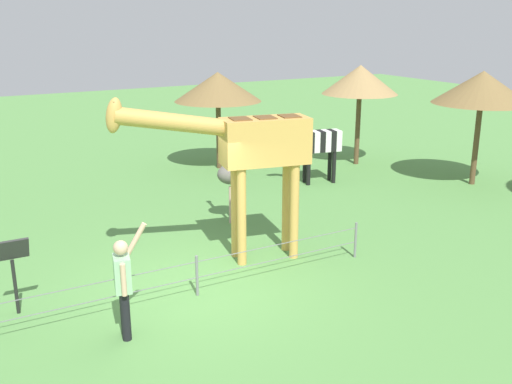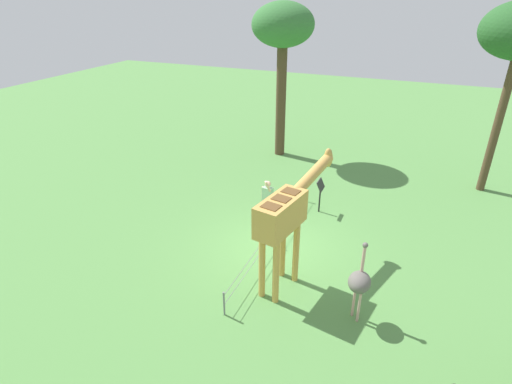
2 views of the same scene
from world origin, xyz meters
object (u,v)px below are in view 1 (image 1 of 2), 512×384
giraffe (249,149)px  shade_hut_far (482,88)px  shade_hut_near (360,80)px  info_sign (12,260)px  zebra (318,144)px  visitor (123,282)px  shade_hut_aside (218,87)px  ostrich (231,174)px

giraffe → shade_hut_far: (-8.35, -1.67, 0.52)m
giraffe → shade_hut_far: size_ratio=1.19×
shade_hut_near → info_sign: 12.72m
zebra → info_sign: (8.89, 4.14, -0.21)m
giraffe → visitor: 3.80m
shade_hut_aside → info_sign: bearing=45.0°
giraffe → info_sign: (4.45, 0.14, -1.33)m
shade_hut_aside → ostrich: bearing=67.6°
giraffe → shade_hut_near: (-6.91, -5.27, 0.48)m
ostrich → info_sign: ostrich is taller
giraffe → visitor: bearing=29.3°
visitor → shade_hut_near: size_ratio=0.55×
shade_hut_aside → info_sign: shade_hut_aside is taller
zebra → shade_hut_far: shade_hut_far is taller
shade_hut_far → info_sign: (12.80, 1.82, -1.85)m
shade_hut_near → shade_hut_far: (-1.44, 3.60, 0.04)m
ostrich → info_sign: 5.66m
info_sign → visitor: bearing=130.5°
ostrich → shade_hut_far: size_ratio=0.69×
visitor → shade_hut_near: shade_hut_near is taller
visitor → info_sign: bearing=-49.5°
ostrich → shade_hut_aside: size_ratio=0.73×
ostrich → shade_hut_far: 7.83m
giraffe → shade_hut_near: giraffe is taller
giraffe → ostrich: bearing=-108.0°
zebra → shade_hut_aside: 3.75m
giraffe → ostrich: giraffe is taller
giraffe → info_sign: size_ratio=2.94×
shade_hut_near → shade_hut_aside: size_ratio=1.06×
zebra → shade_hut_aside: shade_hut_aside is taller
ostrich → shade_hut_near: (-6.21, -3.09, 1.58)m
zebra → info_sign: 9.81m
ostrich → info_sign: bearing=24.3°
giraffe → shade_hut_aside: size_ratio=1.27×
shade_hut_near → ostrich: bearing=26.5°
visitor → shade_hut_aside: bearing=-123.5°
giraffe → zebra: size_ratio=2.13×
shade_hut_near → shade_hut_aside: bearing=-22.2°
giraffe → zebra: (-4.43, -4.00, -1.11)m
giraffe → shade_hut_far: giraffe is taller
visitor → info_sign: (1.36, -1.59, 0.05)m
shade_hut_near → zebra: bearing=27.2°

